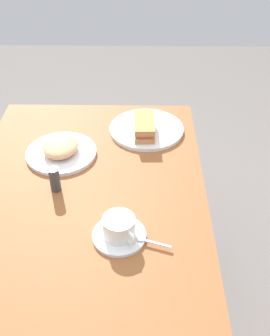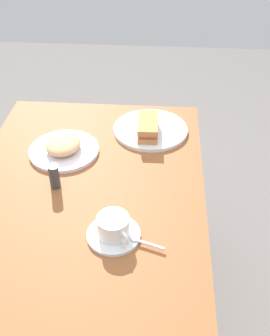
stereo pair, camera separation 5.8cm
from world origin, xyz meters
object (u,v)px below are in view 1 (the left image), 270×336
at_px(coffee_cup, 119,227).
at_px(dining_table, 87,211).
at_px(coffee_saucer, 119,235).
at_px(side_plate, 62,153).
at_px(salt_shaker, 55,179).
at_px(spoon, 147,241).
at_px(sandwich_plate, 146,129).
at_px(sandwich_front, 144,127).

bearing_deg(coffee_cup, dining_table, -147.51).
relative_size(coffee_saucer, side_plate, 0.61).
distance_m(side_plate, salt_shaker, 0.18).
bearing_deg(spoon, coffee_cup, -107.30).
bearing_deg(spoon, dining_table, -137.17).
xyz_separation_m(coffee_saucer, spoon, (0.02, 0.07, 0.01)).
distance_m(coffee_cup, side_plate, 0.43).
distance_m(spoon, side_plate, 0.49).
relative_size(sandwich_plate, spoon, 2.83).
height_order(dining_table, salt_shaker, salt_shaker).
distance_m(sandwich_front, salt_shaker, 0.40).
height_order(sandwich_front, coffee_cup, coffee_cup).
height_order(dining_table, side_plate, side_plate).
relative_size(coffee_saucer, spoon, 1.50).
height_order(sandwich_front, side_plate, sandwich_front).
distance_m(sandwich_plate, coffee_cup, 0.53).
height_order(dining_table, spoon, spoon).
relative_size(side_plate, salt_shaker, 2.99).
distance_m(coffee_cup, spoon, 0.08).
relative_size(dining_table, sandwich_plate, 3.87).
xyz_separation_m(coffee_cup, salt_shaker, (-0.19, -0.20, -0.00)).
bearing_deg(dining_table, sandwich_plate, 150.82).
relative_size(sandwich_front, salt_shaker, 1.87).
relative_size(coffee_saucer, coffee_cup, 1.44).
height_order(dining_table, sandwich_front, sandwich_front).
xyz_separation_m(coffee_cup, spoon, (0.02, 0.07, -0.03)).
height_order(coffee_saucer, coffee_cup, coffee_cup).
xyz_separation_m(side_plate, salt_shaker, (0.18, 0.01, 0.03)).
xyz_separation_m(coffee_saucer, salt_shaker, (-0.19, -0.20, 0.03)).
relative_size(sandwich_plate, coffee_saucer, 1.88).
relative_size(coffee_cup, side_plate, 0.43).
bearing_deg(sandwich_front, spoon, 0.66).
distance_m(dining_table, side_plate, 0.23).
relative_size(coffee_cup, salt_shaker, 1.27).
bearing_deg(salt_shaker, sandwich_front, 137.51).
bearing_deg(coffee_cup, side_plate, -149.79).
bearing_deg(sandwich_plate, salt_shaker, -40.09).
height_order(coffee_saucer, salt_shaker, salt_shaker).
relative_size(coffee_saucer, salt_shaker, 1.83).
distance_m(sandwich_plate, side_plate, 0.33).
xyz_separation_m(coffee_saucer, coffee_cup, (0.00, 0.00, 0.04)).
relative_size(coffee_cup, spoon, 1.05).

